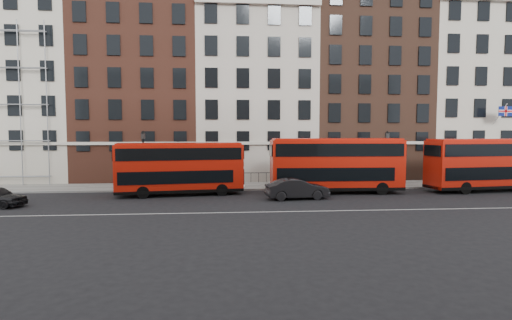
{
  "coord_description": "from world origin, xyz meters",
  "views": [
    {
      "loc": [
        -3.67,
        -28.2,
        5.33
      ],
      "look_at": [
        -0.92,
        5.0,
        3.0
      ],
      "focal_mm": 28.0,
      "sensor_mm": 36.0,
      "label": 1
    }
  ],
  "objects": [
    {
      "name": "kerb",
      "position": [
        0.0,
        8.0,
        0.08
      ],
      "size": [
        80.0,
        0.3,
        0.16
      ],
      "primitive_type": "cube",
      "color": "gray",
      "rests_on": "ground"
    },
    {
      "name": "bus_b",
      "position": [
        -7.33,
        5.75,
        2.38
      ],
      "size": [
        10.78,
        3.95,
        4.43
      ],
      "rotation": [
        0.0,
        0.0,
        0.14
      ],
      "color": "red",
      "rests_on": "ground"
    },
    {
      "name": "lamp_post_right",
      "position": [
        12.05,
        8.95,
        3.08
      ],
      "size": [
        0.44,
        0.44,
        5.33
      ],
      "color": "black",
      "rests_on": "pavement"
    },
    {
      "name": "bus_c",
      "position": [
        6.12,
        5.76,
        2.57
      ],
      "size": [
        11.48,
        3.05,
        4.79
      ],
      "rotation": [
        0.0,
        0.0,
        -0.02
      ],
      "color": "red",
      "rests_on": "ground"
    },
    {
      "name": "car_front",
      "position": [
        2.19,
        2.95,
        0.82
      ],
      "size": [
        5.16,
        2.29,
        1.65
      ],
      "primitive_type": "imported",
      "rotation": [
        0.0,
        0.0,
        1.68
      ],
      "color": "black",
      "rests_on": "ground"
    },
    {
      "name": "ground",
      "position": [
        0.0,
        0.0,
        0.0
      ],
      "size": [
        120.0,
        120.0,
        0.0
      ],
      "primitive_type": "plane",
      "color": "black",
      "rests_on": "ground"
    },
    {
      "name": "building_terrace",
      "position": [
        -0.31,
        17.88,
        10.24
      ],
      "size": [
        64.0,
        11.95,
        22.0
      ],
      "color": "beige",
      "rests_on": "ground"
    },
    {
      "name": "road_centre_line",
      "position": [
        0.0,
        -2.0,
        0.01
      ],
      "size": [
        70.0,
        0.12,
        0.01
      ],
      "primitive_type": "cube",
      "color": "white",
      "rests_on": "ground"
    },
    {
      "name": "traffic_light",
      "position": [
        21.22,
        8.68,
        2.45
      ],
      "size": [
        0.25,
        0.45,
        3.27
      ],
      "color": "black",
      "rests_on": "pavement"
    },
    {
      "name": "bus_d",
      "position": [
        20.09,
        5.75,
        2.54
      ],
      "size": [
        11.49,
        3.95,
        4.73
      ],
      "rotation": [
        0.0,
        0.0,
        0.11
      ],
      "color": "red",
      "rests_on": "ground"
    },
    {
      "name": "pavement",
      "position": [
        0.0,
        10.5,
        0.07
      ],
      "size": [
        80.0,
        5.0,
        0.15
      ],
      "primitive_type": "cube",
      "color": "gray",
      "rests_on": "ground"
    },
    {
      "name": "lamp_post_left",
      "position": [
        -10.96,
        9.03,
        3.08
      ],
      "size": [
        0.44,
        0.44,
        5.33
      ],
      "color": "black",
      "rests_on": "pavement"
    },
    {
      "name": "iron_railings",
      "position": [
        0.0,
        12.7,
        0.65
      ],
      "size": [
        6.6,
        0.06,
        1.0
      ],
      "primitive_type": null,
      "color": "black",
      "rests_on": "pavement"
    }
  ]
}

